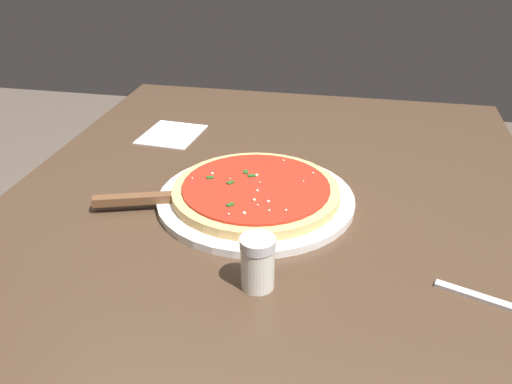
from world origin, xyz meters
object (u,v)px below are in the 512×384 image
(pizza_server, at_px, (159,199))
(napkin_folded_right, at_px, (172,134))
(serving_plate, at_px, (256,199))
(parmesan_shaker, at_px, (258,262))
(pizza, at_px, (256,191))

(pizza_server, distance_m, napkin_folded_right, 0.32)
(serving_plate, relative_size, parmesan_shaker, 4.43)
(parmesan_shaker, bearing_deg, serving_plate, -168.07)
(serving_plate, height_order, napkin_folded_right, serving_plate)
(pizza_server, bearing_deg, pizza, 108.19)
(serving_plate, distance_m, pizza_server, 0.16)
(napkin_folded_right, bearing_deg, parmesan_shaker, 30.98)
(pizza_server, xyz_separation_m, napkin_folded_right, (-0.30, -0.08, -0.02))
(pizza, bearing_deg, parmesan_shaker, 11.94)
(serving_plate, height_order, pizza, pizza)
(pizza_server, relative_size, napkin_folded_right, 1.64)
(serving_plate, height_order, parmesan_shaker, parmesan_shaker)
(pizza, bearing_deg, serving_plate, 120.09)
(pizza_server, bearing_deg, napkin_folded_right, -164.40)
(pizza_server, height_order, parmesan_shaker, parmesan_shaker)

